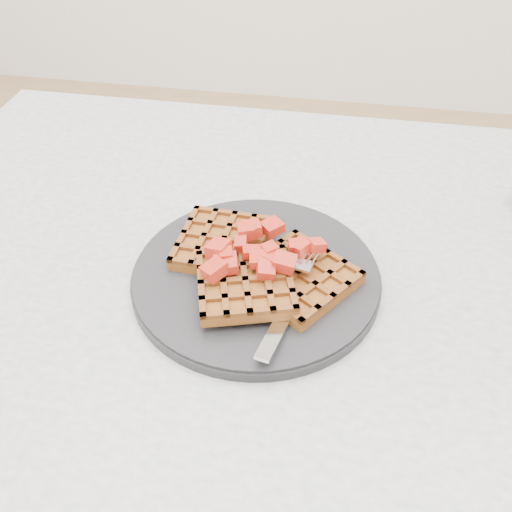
{
  "coord_description": "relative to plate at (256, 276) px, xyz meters",
  "views": [
    {
      "loc": [
        0.0,
        -0.51,
        1.22
      ],
      "look_at": [
        -0.08,
        -0.03,
        0.79
      ],
      "focal_mm": 40.0,
      "sensor_mm": 36.0,
      "label": 1
    }
  ],
  "objects": [
    {
      "name": "strawberry_pile",
      "position": [
        0.0,
        0.0,
        0.05
      ],
      "size": [
        0.15,
        0.15,
        0.02
      ],
      "primitive_type": null,
      "color": "#990B01",
      "rests_on": "waffles"
    },
    {
      "name": "plate",
      "position": [
        0.0,
        0.0,
        0.0
      ],
      "size": [
        0.29,
        0.29,
        0.02
      ],
      "primitive_type": "cylinder",
      "color": "black",
      "rests_on": "table"
    },
    {
      "name": "waffles",
      "position": [
        0.0,
        -0.0,
        0.02
      ],
      "size": [
        0.23,
        0.2,
        0.03
      ],
      "color": "brown",
      "rests_on": "plate"
    },
    {
      "name": "fork",
      "position": [
        0.05,
        -0.04,
        0.02
      ],
      "size": [
        0.06,
        0.18,
        0.02
      ],
      "primitive_type": null,
      "rotation": [
        0.0,
        0.0,
        -0.2
      ],
      "color": "silver",
      "rests_on": "plate"
    },
    {
      "name": "table",
      "position": [
        0.08,
        0.03,
        -0.12
      ],
      "size": [
        1.2,
        0.8,
        0.75
      ],
      "color": "beige",
      "rests_on": "ground"
    }
  ]
}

